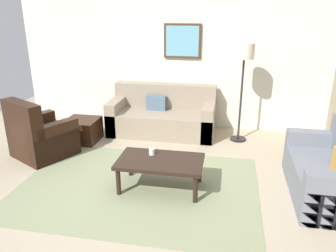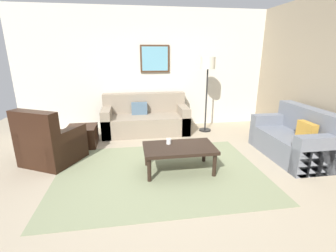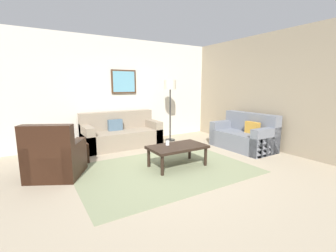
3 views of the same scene
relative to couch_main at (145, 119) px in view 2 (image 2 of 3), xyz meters
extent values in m
plane|color=tan|center=(0.08, -2.10, -0.30)|extent=(8.00, 8.00, 0.00)
cube|color=silver|center=(0.08, 0.50, 1.10)|extent=(6.00, 0.12, 2.80)
cube|color=gray|center=(0.08, -2.10, -0.29)|extent=(3.16, 2.26, 0.01)
cube|color=gray|center=(0.00, -0.10, -0.09)|extent=(1.93, 0.89, 0.42)
cube|color=gray|center=(0.00, 0.23, 0.14)|extent=(1.93, 0.24, 0.88)
cube|color=gray|center=(-0.87, -0.10, 0.01)|extent=(0.20, 0.89, 0.62)
cube|color=gray|center=(0.87, -0.10, 0.01)|extent=(0.20, 0.89, 0.62)
cube|color=slate|center=(-0.13, 0.01, 0.26)|extent=(0.36, 0.12, 0.28)
cube|color=slate|center=(2.47, -1.86, -0.09)|extent=(0.82, 1.50, 0.42)
cube|color=slate|center=(2.76, -1.86, 0.14)|extent=(0.24, 1.50, 0.88)
cube|color=slate|center=(2.47, -1.21, 0.01)|extent=(0.82, 0.20, 0.62)
cube|color=slate|center=(2.47, -2.51, 0.01)|extent=(0.82, 0.20, 0.62)
cube|color=gold|center=(2.54, -2.08, 0.26)|extent=(0.12, 0.36, 0.28)
cube|color=black|center=(-1.66, -1.39, -0.08)|extent=(1.08, 1.08, 0.44)
cube|color=black|center=(-1.80, -1.66, 0.18)|extent=(0.80, 0.55, 0.95)
cube|color=black|center=(-1.38, -1.54, 0.00)|extent=(0.52, 0.78, 0.60)
cube|color=black|center=(-1.94, -1.24, 0.00)|extent=(0.52, 0.78, 0.60)
cube|color=black|center=(-1.31, -0.73, -0.10)|extent=(0.56, 0.56, 0.40)
cylinder|color=black|center=(-0.10, -2.34, -0.12)|extent=(0.06, 0.06, 0.36)
cylinder|color=black|center=(0.88, -2.34, -0.12)|extent=(0.06, 0.06, 0.36)
cylinder|color=black|center=(-0.10, -1.82, -0.12)|extent=(0.06, 0.06, 0.36)
cylinder|color=black|center=(0.88, -1.82, -0.12)|extent=(0.06, 0.06, 0.36)
cube|color=black|center=(0.39, -2.08, 0.09)|extent=(1.10, 0.64, 0.05)
cylinder|color=white|center=(0.24, -1.94, 0.16)|extent=(0.08, 0.08, 0.09)
cylinder|color=black|center=(1.41, -0.17, -0.28)|extent=(0.28, 0.28, 0.03)
cylinder|color=#262626|center=(1.41, -0.17, 0.43)|extent=(0.04, 0.04, 1.45)
cylinder|color=beige|center=(1.41, -0.17, 1.28)|extent=(0.32, 0.32, 0.26)
cube|color=#472D1C|center=(0.29, 0.41, 1.36)|extent=(0.69, 0.04, 0.63)
cube|color=#61A1B8|center=(0.29, 0.40, 1.36)|extent=(0.61, 0.01, 0.55)
camera|label=1|loc=(1.21, -5.88, 1.99)|focal=35.66mm
camera|label=2|loc=(-0.32, -5.44, 1.50)|focal=25.55mm
camera|label=3|loc=(-2.02, -5.65, 1.25)|focal=24.69mm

